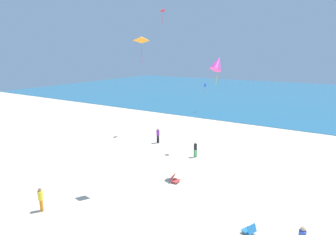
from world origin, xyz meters
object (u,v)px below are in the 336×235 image
Objects in this scene: beach_chair_far_right at (250,230)px; kite_blue at (205,84)px; beach_chair_far_left at (174,179)px; kite_red at (162,10)px; kite_orange at (141,39)px; person_2 at (195,148)px; person_3 at (41,198)px; person_1 at (158,134)px; kite_magenta at (217,63)px.

beach_chair_far_right is 30.31m from kite_blue.
beach_chair_far_right is (6.18, -3.01, 0.03)m from beach_chair_far_left.
kite_orange is at bearing -62.64° from kite_red.
person_3 is at bearing 122.40° from person_2.
beach_chair_far_right is at bearing 118.03° from person_3.
person_2 is 0.98× the size of person_3.
beach_chair_far_left is at bearing -1.69° from beach_chair_far_right.
kite_orange is at bearing 135.77° from person_2.
beach_chair_far_right is at bearing -117.41° from person_1.
person_3 is at bearing -127.18° from beach_chair_far_left.
kite_red is (-7.58, 10.30, 13.21)m from beach_chair_far_left.
kite_red is 0.96× the size of kite_orange.
person_2 is 12.95m from person_3.
kite_red reaches higher than person_1.
beach_chair_far_left is at bearing 149.25° from person_2.
person_3 is at bearing -83.82° from kite_blue.
kite_orange is (-7.53, 1.28, 9.56)m from beach_chair_far_right.
kite_orange is (-0.52, -6.87, 9.01)m from person_2.
kite_magenta is at bearing -29.00° from beach_chair_far_right.
kite_blue is (-7.24, 18.28, 3.52)m from person_2.
kite_red reaches higher than person_3.
kite_red is at bearing 117.36° from kite_orange.
person_2 reaches higher than beach_chair_far_left.
kite_magenta reaches higher than beach_chair_far_left.
person_1 is at bearing -64.15° from kite_red.
kite_blue is (-14.25, 26.43, 4.08)m from beach_chair_far_right.
kite_orange reaches higher than beach_chair_far_left.
kite_magenta is 1.33× the size of kite_blue.
person_2 is 0.88× the size of kite_blue.
kite_red is at bearing 122.62° from beach_chair_far_left.
person_1 is at bearing 127.25° from beach_chair_far_left.
kite_orange is (-1.35, -1.73, 9.59)m from beach_chair_far_left.
beach_chair_far_right is 10.77m from person_2.
kite_magenta is at bearing 154.04° from person_3.
person_1 reaches higher than person_2.
kite_blue is (-8.08, 23.42, 4.11)m from beach_chair_far_left.
kite_magenta is at bearing -170.77° from person_2.
person_3 is (-4.76, -7.20, 0.60)m from beach_chair_far_left.
person_1 is at bearing 32.39° from person_2.
kite_red is at bearing -87.82° from kite_blue.
kite_orange is (6.23, -12.04, -3.62)m from kite_red.
beach_chair_far_right is 0.35× the size of kite_magenta.
kite_blue reaches higher than person_3.
person_2 is at bearing -37.43° from kite_red.
kite_red reaches higher than person_2.
kite_blue is at bearing 92.18° from kite_red.
kite_red is (-13.75, 13.31, 13.18)m from beach_chair_far_right.
person_2 is (-7.01, 8.15, 0.56)m from beach_chair_far_right.
kite_blue is (-6.73, 25.16, -5.48)m from kite_orange.
kite_magenta reaches higher than person_2.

